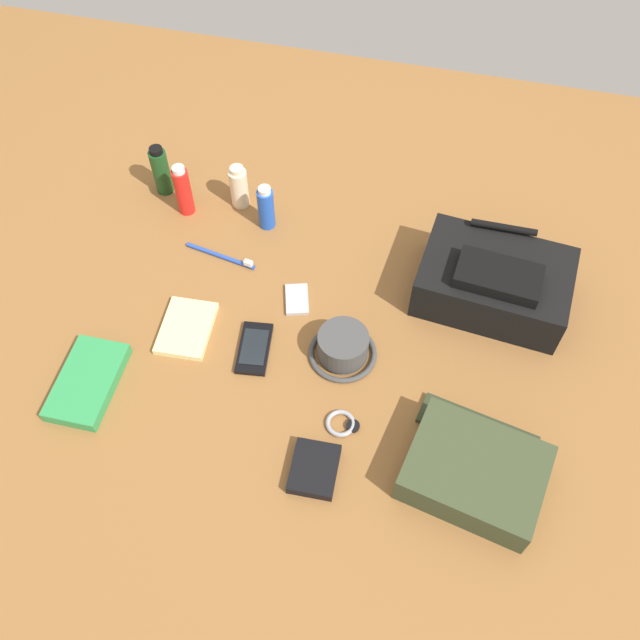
{
  "coord_description": "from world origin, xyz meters",
  "views": [
    {
      "loc": [
        0.2,
        -0.83,
        1.29
      ],
      "look_at": [
        0.0,
        0.0,
        0.04
      ],
      "focal_mm": 38.82,
      "sensor_mm": 36.0,
      "label": 1
    }
  ],
  "objects_px": {
    "backpack": "(494,282)",
    "cell_phone": "(254,348)",
    "bucket_hat": "(343,347)",
    "wallet": "(314,469)",
    "lotion_bottle": "(239,187)",
    "deodorant_spray": "(266,208)",
    "media_player": "(297,300)",
    "notepad": "(187,328)",
    "paperback_novel": "(88,382)",
    "wristwatch": "(342,424)",
    "toiletry_pouch": "(475,470)",
    "toothbrush": "(224,257)",
    "shampoo_bottle": "(161,171)",
    "sunscreen_spray": "(183,190)"
  },
  "relations": [
    {
      "from": "backpack",
      "to": "toiletry_pouch",
      "type": "relative_size",
      "value": 1.21
    },
    {
      "from": "paperback_novel",
      "to": "backpack",
      "type": "bearing_deg",
      "value": 28.14
    },
    {
      "from": "lotion_bottle",
      "to": "bucket_hat",
      "type": "bearing_deg",
      "value": -47.65
    },
    {
      "from": "cell_phone",
      "to": "toothbrush",
      "type": "height_order",
      "value": "toothbrush"
    },
    {
      "from": "lotion_bottle",
      "to": "paperback_novel",
      "type": "bearing_deg",
      "value": -105.09
    },
    {
      "from": "paperback_novel",
      "to": "wallet",
      "type": "bearing_deg",
      "value": -8.51
    },
    {
      "from": "lotion_bottle",
      "to": "deodorant_spray",
      "type": "bearing_deg",
      "value": -32.65
    },
    {
      "from": "lotion_bottle",
      "to": "cell_phone",
      "type": "xyz_separation_m",
      "value": [
        0.16,
        -0.42,
        -0.05
      ]
    },
    {
      "from": "shampoo_bottle",
      "to": "toiletry_pouch",
      "type": "bearing_deg",
      "value": -34.96
    },
    {
      "from": "deodorant_spray",
      "to": "wristwatch",
      "type": "distance_m",
      "value": 0.58
    },
    {
      "from": "bucket_hat",
      "to": "deodorant_spray",
      "type": "distance_m",
      "value": 0.42
    },
    {
      "from": "toiletry_pouch",
      "to": "toothbrush",
      "type": "relative_size",
      "value": 1.6
    },
    {
      "from": "deodorant_spray",
      "to": "media_player",
      "type": "xyz_separation_m",
      "value": [
        0.13,
        -0.21,
        -0.05
      ]
    },
    {
      "from": "shampoo_bottle",
      "to": "cell_phone",
      "type": "relative_size",
      "value": 1.02
    },
    {
      "from": "backpack",
      "to": "cell_phone",
      "type": "xyz_separation_m",
      "value": [
        -0.49,
        -0.26,
        -0.05
      ]
    },
    {
      "from": "media_player",
      "to": "notepad",
      "type": "relative_size",
      "value": 0.64
    },
    {
      "from": "bucket_hat",
      "to": "wristwatch",
      "type": "relative_size",
      "value": 2.12
    },
    {
      "from": "backpack",
      "to": "paperback_novel",
      "type": "bearing_deg",
      "value": -151.86
    },
    {
      "from": "sunscreen_spray",
      "to": "lotion_bottle",
      "type": "bearing_deg",
      "value": 23.9
    },
    {
      "from": "media_player",
      "to": "lotion_bottle",
      "type": "bearing_deg",
      "value": 129.09
    },
    {
      "from": "media_player",
      "to": "toothbrush",
      "type": "bearing_deg",
      "value": 158.01
    },
    {
      "from": "shampoo_bottle",
      "to": "notepad",
      "type": "distance_m",
      "value": 0.46
    },
    {
      "from": "backpack",
      "to": "lotion_bottle",
      "type": "xyz_separation_m",
      "value": [
        -0.65,
        0.15,
        -0.0
      ]
    },
    {
      "from": "backpack",
      "to": "bucket_hat",
      "type": "xyz_separation_m",
      "value": [
        -0.3,
        -0.23,
        -0.03
      ]
    },
    {
      "from": "lotion_bottle",
      "to": "notepad",
      "type": "relative_size",
      "value": 0.81
    },
    {
      "from": "media_player",
      "to": "toothbrush",
      "type": "height_order",
      "value": "toothbrush"
    },
    {
      "from": "deodorant_spray",
      "to": "wristwatch",
      "type": "bearing_deg",
      "value": -58.8
    },
    {
      "from": "paperback_novel",
      "to": "wallet",
      "type": "xyz_separation_m",
      "value": [
        0.51,
        -0.08,
        -0.0
      ]
    },
    {
      "from": "bucket_hat",
      "to": "wallet",
      "type": "bearing_deg",
      "value": -89.29
    },
    {
      "from": "bucket_hat",
      "to": "wallet",
      "type": "height_order",
      "value": "bucket_hat"
    },
    {
      "from": "cell_phone",
      "to": "notepad",
      "type": "bearing_deg",
      "value": 174.82
    },
    {
      "from": "bucket_hat",
      "to": "toothbrush",
      "type": "distance_m",
      "value": 0.39
    },
    {
      "from": "toiletry_pouch",
      "to": "bucket_hat",
      "type": "distance_m",
      "value": 0.38
    },
    {
      "from": "sunscreen_spray",
      "to": "toothbrush",
      "type": "xyz_separation_m",
      "value": [
        0.14,
        -0.13,
        -0.06
      ]
    },
    {
      "from": "toiletry_pouch",
      "to": "notepad",
      "type": "relative_size",
      "value": 1.93
    },
    {
      "from": "paperback_novel",
      "to": "wallet",
      "type": "distance_m",
      "value": 0.52
    },
    {
      "from": "bucket_hat",
      "to": "shampoo_bottle",
      "type": "xyz_separation_m",
      "value": [
        -0.56,
        0.38,
        0.04
      ]
    },
    {
      "from": "toiletry_pouch",
      "to": "bucket_hat",
      "type": "relative_size",
      "value": 1.93
    },
    {
      "from": "cell_phone",
      "to": "wallet",
      "type": "bearing_deg",
      "value": -51.34
    },
    {
      "from": "toiletry_pouch",
      "to": "toothbrush",
      "type": "xyz_separation_m",
      "value": [
        -0.64,
        0.42,
        -0.03
      ]
    },
    {
      "from": "toothbrush",
      "to": "notepad",
      "type": "height_order",
      "value": "toothbrush"
    },
    {
      "from": "wristwatch",
      "to": "wallet",
      "type": "height_order",
      "value": "wallet"
    },
    {
      "from": "wristwatch",
      "to": "deodorant_spray",
      "type": "bearing_deg",
      "value": 121.2
    },
    {
      "from": "lotion_bottle",
      "to": "notepad",
      "type": "height_order",
      "value": "lotion_bottle"
    },
    {
      "from": "bucket_hat",
      "to": "paperback_novel",
      "type": "bearing_deg",
      "value": -158.53
    },
    {
      "from": "toiletry_pouch",
      "to": "deodorant_spray",
      "type": "height_order",
      "value": "deodorant_spray"
    },
    {
      "from": "wristwatch",
      "to": "cell_phone",
      "type": "bearing_deg",
      "value": 149.66
    },
    {
      "from": "wristwatch",
      "to": "media_player",
      "type": "bearing_deg",
      "value": 120.83
    },
    {
      "from": "sunscreen_spray",
      "to": "wristwatch",
      "type": "distance_m",
      "value": 0.72
    },
    {
      "from": "paperback_novel",
      "to": "cell_phone",
      "type": "relative_size",
      "value": 1.47
    }
  ]
}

